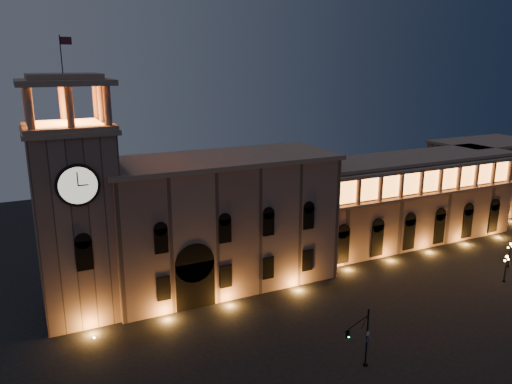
{
  "coord_description": "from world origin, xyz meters",
  "views": [
    {
      "loc": [
        -25.87,
        -37.81,
        29.62
      ],
      "look_at": [
        0.26,
        16.0,
        13.96
      ],
      "focal_mm": 35.0,
      "sensor_mm": 36.0,
      "label": 1
    }
  ],
  "objects": [
    {
      "name": "ground",
      "position": [
        0.0,
        0.0,
        0.0
      ],
      "size": [
        160.0,
        160.0,
        0.0
      ],
      "primitive_type": "plane",
      "color": "black",
      "rests_on": "ground"
    },
    {
      "name": "colonnade_wing",
      "position": [
        32.0,
        23.92,
        7.33
      ],
      "size": [
        40.6,
        11.5,
        14.5
      ],
      "color": "#79594D",
      "rests_on": "ground"
    },
    {
      "name": "traffic_light",
      "position": [
        2.61,
        -3.2,
        3.29
      ],
      "size": [
        4.27,
        1.96,
        6.27
      ],
      "rotation": [
        0.0,
        0.0,
        0.39
      ],
      "color": "black",
      "rests_on": "ground"
    },
    {
      "name": "street_lamp_far",
      "position": [
        38.0,
        7.83,
        2.29
      ],
      "size": [
        1.34,
        0.39,
        3.85
      ],
      "rotation": [
        0.0,
        0.0,
        -0.04
      ],
      "color": "black",
      "rests_on": "ground"
    },
    {
      "name": "street_lamp_near",
      "position": [
        33.01,
        4.58,
        2.35
      ],
      "size": [
        1.36,
        0.44,
        3.94
      ],
      "rotation": [
        0.0,
        0.0,
        0.17
      ],
      "color": "black",
      "rests_on": "ground"
    },
    {
      "name": "secondary_building",
      "position": [
        58.0,
        30.0,
        7.0
      ],
      "size": [
        20.0,
        12.0,
        14.0
      ],
      "primitive_type": "cube",
      "color": "#79594D",
      "rests_on": "ground"
    },
    {
      "name": "government_building",
      "position": [
        -2.08,
        21.93,
        8.77
      ],
      "size": [
        30.8,
        12.8,
        17.6
      ],
      "color": "#7D5D52",
      "rests_on": "ground"
    },
    {
      "name": "clock_tower",
      "position": [
        -20.5,
        20.98,
        12.5
      ],
      "size": [
        9.8,
        9.8,
        32.4
      ],
      "color": "#7D5D52",
      "rests_on": "ground"
    }
  ]
}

